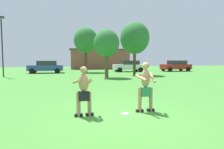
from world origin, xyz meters
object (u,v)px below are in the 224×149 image
player_near (84,90)px  frisbee (125,114)px  tree_right_field (86,40)px  player_in_green (146,86)px  car_white_mid_lot (129,66)px  tree_left_field (107,43)px  lamp_post (2,40)px  car_red_far_end (176,66)px  tree_behind_players (135,38)px  car_blue_near_post (46,67)px

player_near → frisbee: bearing=-2.0°
tree_right_field → player_in_green: bearing=-88.5°
car_white_mid_lot → tree_left_field: size_ratio=0.92×
lamp_post → tree_left_field: (10.17, -2.77, -0.37)m
player_in_green → frisbee: player_in_green is taller
car_red_far_end → tree_behind_players: 10.18m
car_white_mid_lot → car_red_far_end: bearing=-4.0°
player_near → car_blue_near_post: size_ratio=0.38×
frisbee → car_white_mid_lot: bearing=73.3°
player_near → frisbee: 1.60m
car_white_mid_lot → tree_behind_players: size_ratio=0.72×
player_near → car_red_far_end: bearing=54.3°
lamp_post → tree_right_field: size_ratio=1.00×
lamp_post → tree_left_field: 10.54m
car_blue_near_post → tree_behind_players: 11.90m
player_in_green → tree_behind_players: tree_behind_players is taller
lamp_post → player_in_green: bearing=-59.1°
player_in_green → car_blue_near_post: size_ratio=0.40×
frisbee → lamp_post: size_ratio=0.05×
tree_left_field → tree_right_field: tree_right_field is taller
player_in_green → tree_left_field: (0.88, 12.75, 2.41)m
player_in_green → tree_behind_players: (4.55, 15.27, 3.24)m
player_near → tree_behind_players: 17.11m
player_in_green → car_white_mid_lot: (5.57, 20.95, -0.09)m
car_white_mid_lot → tree_right_field: (-6.11, -0.18, 3.48)m
tree_left_field → player_near: bearing=-103.2°
car_red_far_end → tree_behind_players: bearing=-147.4°
player_in_green → tree_right_field: bearing=91.5°
tree_right_field → tree_behind_players: (5.10, -5.50, -0.14)m
tree_right_field → tree_behind_players: size_ratio=1.01×
player_near → player_in_green: player_in_green is taller
tree_behind_players → lamp_post: bearing=179.0°
frisbee → tree_right_field: 21.37m
player_near → lamp_post: (-7.14, 15.64, 2.84)m
car_white_mid_lot → tree_right_field: 7.04m
player_in_green → lamp_post: (-9.28, 15.52, 2.77)m
car_blue_near_post → player_in_green: bearing=-74.4°
car_white_mid_lot → tree_left_field: tree_left_field is taller
car_blue_near_post → tree_behind_players: size_ratio=0.72×
car_white_mid_lot → lamp_post: (-14.86, -5.42, 2.86)m
player_near → lamp_post: lamp_post is taller
car_red_far_end → tree_left_field: (-11.78, -7.71, 2.50)m
car_white_mid_lot → tree_left_field: 9.77m
tree_left_field → tree_behind_players: size_ratio=0.79×
player_near → lamp_post: 17.43m
car_red_far_end → tree_right_field: tree_right_field is taller
car_blue_near_post → car_red_far_end: bearing=0.4°
car_blue_near_post → tree_behind_players: (10.24, -5.06, 3.33)m
player_in_green → tree_behind_players: size_ratio=0.29×
player_near → player_in_green: bearing=3.1°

